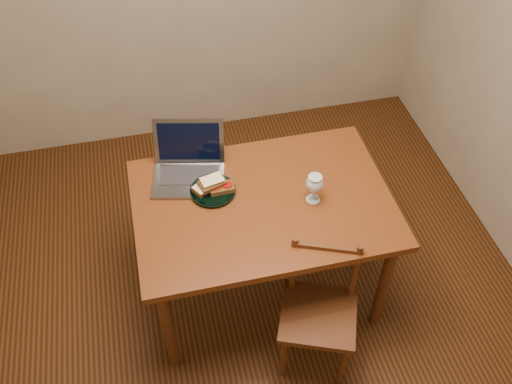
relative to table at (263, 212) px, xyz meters
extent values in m
cube|color=black|center=(-0.08, -0.05, -0.66)|extent=(3.20, 3.20, 0.02)
cube|color=#4E200D|center=(0.00, 0.00, 0.07)|extent=(1.30, 0.90, 0.04)
cylinder|color=#371A0B|center=(-0.57, -0.37, -0.30)|extent=(0.06, 0.06, 0.70)
cylinder|color=#371A0B|center=(0.57, -0.37, -0.30)|extent=(0.06, 0.06, 0.70)
cylinder|color=#371A0B|center=(-0.57, 0.37, -0.30)|extent=(0.06, 0.06, 0.70)
cylinder|color=#371A0B|center=(0.57, 0.37, -0.30)|extent=(0.06, 0.06, 0.70)
cube|color=#371A0B|center=(0.17, -0.49, -0.27)|extent=(0.48, 0.47, 0.04)
cube|color=#371A0B|center=(0.22, -0.36, 0.05)|extent=(0.29, 0.14, 0.11)
cylinder|color=black|center=(-0.23, 0.12, 0.10)|extent=(0.24, 0.24, 0.02)
cube|color=slate|center=(-0.34, 0.22, 0.09)|extent=(0.41, 0.33, 0.02)
cube|color=slate|center=(-0.31, 0.38, 0.23)|extent=(0.37, 0.16, 0.25)
cube|color=black|center=(-0.31, 0.38, 0.23)|extent=(0.33, 0.13, 0.20)
camera|label=1|loc=(-0.47, -1.88, 2.20)|focal=40.00mm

